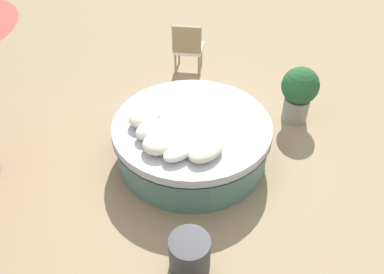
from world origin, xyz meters
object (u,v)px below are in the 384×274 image
object	(u,v)px
throw_pillow_2	(159,143)
planter	(299,92)
throw_pillow_4	(206,150)
throw_pillow_0	(145,116)
throw_pillow_3	(182,149)
patio_chair	(188,45)
throw_pillow_1	(150,130)
round_bed	(192,140)
side_table	(190,254)

from	to	relation	value
throw_pillow_2	planter	world-z (taller)	planter
throw_pillow_4	planter	distance (m)	2.16
planter	throw_pillow_4	bearing A→B (deg)	-179.51
throw_pillow_0	planter	size ratio (longest dim) A/B	0.52
throw_pillow_3	patio_chair	bearing A→B (deg)	43.47
throw_pillow_4	patio_chair	bearing A→B (deg)	49.06
throw_pillow_3	patio_chair	world-z (taller)	patio_chair
throw_pillow_0	patio_chair	world-z (taller)	patio_chair
throw_pillow_1	throw_pillow_3	size ratio (longest dim) A/B	0.75
throw_pillow_0	throw_pillow_2	bearing A→B (deg)	-113.52
throw_pillow_3	throw_pillow_4	size ratio (longest dim) A/B	1.09
throw_pillow_0	patio_chair	bearing A→B (deg)	31.37
round_bed	side_table	xyz separation A→B (m)	(-1.28, -1.22, -0.10)
throw_pillow_1	side_table	distance (m)	1.67
throw_pillow_0	throw_pillow_1	distance (m)	0.28
throw_pillow_2	throw_pillow_3	bearing A→B (deg)	-63.05
round_bed	throw_pillow_2	world-z (taller)	throw_pillow_2
throw_pillow_0	throw_pillow_2	size ratio (longest dim) A/B	1.15
round_bed	throw_pillow_2	bearing A→B (deg)	-173.52
round_bed	planter	world-z (taller)	planter
throw_pillow_4	planter	bearing A→B (deg)	0.49
throw_pillow_1	throw_pillow_2	distance (m)	0.30
round_bed	patio_chair	world-z (taller)	patio_chair
throw_pillow_1	planter	size ratio (longest dim) A/B	0.45
throw_pillow_0	throw_pillow_3	world-z (taller)	throw_pillow_0
throw_pillow_4	side_table	distance (m)	1.24
throw_pillow_2	side_table	bearing A→B (deg)	-118.29
throw_pillow_1	planter	world-z (taller)	planter
round_bed	planter	size ratio (longest dim) A/B	2.35
throw_pillow_0	planter	xyz separation A→B (m)	(2.24, -1.00, -0.21)
planter	side_table	xyz separation A→B (m)	(-3.09, -0.67, -0.30)
throw_pillow_3	planter	size ratio (longest dim) A/B	0.60
patio_chair	planter	world-z (taller)	patio_chair
side_table	throw_pillow_1	bearing A→B (deg)	63.38
round_bed	planter	distance (m)	1.90
throw_pillow_0	planter	distance (m)	2.47
throw_pillow_4	patio_chair	xyz separation A→B (m)	(1.98, 2.28, -0.15)
throw_pillow_2	throw_pillow_3	distance (m)	0.30
throw_pillow_4	throw_pillow_3	bearing A→B (deg)	129.84
round_bed	throw_pillow_2	size ratio (longest dim) A/B	5.22
throw_pillow_2	side_table	distance (m)	1.39
round_bed	throw_pillow_1	distance (m)	0.73
throw_pillow_2	side_table	xyz separation A→B (m)	(-0.61, -1.14, -0.50)
round_bed	side_table	bearing A→B (deg)	-136.39
throw_pillow_1	patio_chair	bearing A→B (deg)	34.43
throw_pillow_3	patio_chair	size ratio (longest dim) A/B	0.57
round_bed	throw_pillow_4	world-z (taller)	throw_pillow_4
throw_pillow_1	throw_pillow_4	xyz separation A→B (m)	(0.23, -0.77, -0.02)
throw_pillow_0	throw_pillow_1	xyz separation A→B (m)	(-0.13, -0.25, -0.01)
throw_pillow_3	planter	distance (m)	2.36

